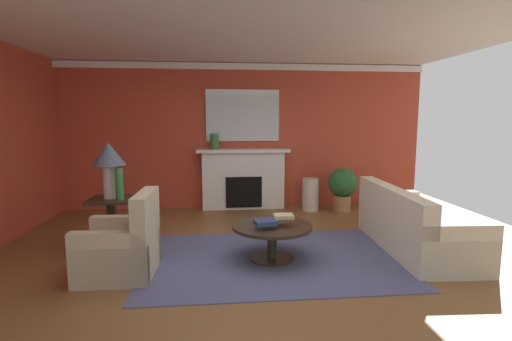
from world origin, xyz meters
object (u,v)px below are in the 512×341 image
(vase_tall_corner, at_px, (310,195))
(side_table, at_px, (112,220))
(armchair_near_window, at_px, (122,248))
(coffee_table, at_px, (272,234))
(mantel_mirror, at_px, (243,115))
(vase_mantel_left, at_px, (215,142))
(sofa, at_px, (413,228))
(vase_on_side_table, at_px, (119,184))
(potted_plant, at_px, (343,186))
(table_lamp, at_px, (109,159))
(fireplace, at_px, (243,181))

(vase_tall_corner, bearing_deg, side_table, -149.71)
(armchair_near_window, distance_m, coffee_table, 1.78)
(mantel_mirror, height_order, vase_mantel_left, mantel_mirror)
(vase_mantel_left, bearing_deg, sofa, -43.84)
(vase_on_side_table, distance_m, vase_tall_corner, 3.71)
(potted_plant, bearing_deg, vase_tall_corner, 170.31)
(sofa, relative_size, side_table, 3.06)
(mantel_mirror, bearing_deg, sofa, -52.21)
(sofa, distance_m, vase_on_side_table, 3.97)
(vase_tall_corner, xyz_separation_m, vase_mantel_left, (-1.83, 0.25, 1.02))
(armchair_near_window, relative_size, potted_plant, 1.14)
(coffee_table, relative_size, vase_mantel_left, 3.30)
(table_lamp, xyz_separation_m, vase_mantel_left, (1.39, 2.13, 0.11))
(fireplace, height_order, table_lamp, table_lamp)
(vase_mantel_left, bearing_deg, side_table, -123.08)
(potted_plant, bearing_deg, table_lamp, -155.05)
(mantel_mirror, relative_size, armchair_near_window, 1.51)
(mantel_mirror, distance_m, potted_plant, 2.37)
(fireplace, height_order, vase_mantel_left, vase_mantel_left)
(coffee_table, bearing_deg, armchair_near_window, -170.48)
(table_lamp, relative_size, vase_tall_corner, 1.20)
(side_table, bearing_deg, fireplace, 48.36)
(vase_tall_corner, height_order, potted_plant, potted_plant)
(table_lamp, bearing_deg, potted_plant, 24.95)
(side_table, xyz_separation_m, potted_plant, (3.82, 1.78, 0.09))
(side_table, xyz_separation_m, table_lamp, (-0.00, 0.00, 0.82))
(fireplace, xyz_separation_m, vase_mantel_left, (-0.55, -0.05, 0.77))
(coffee_table, xyz_separation_m, vase_mantel_left, (-0.72, 2.76, 1.00))
(vase_on_side_table, height_order, vase_tall_corner, vase_on_side_table)
(fireplace, relative_size, vase_tall_corner, 2.88)
(fireplace, distance_m, armchair_near_window, 3.49)
(fireplace, height_order, vase_on_side_table, fireplace)
(sofa, bearing_deg, vase_on_side_table, 175.37)
(vase_on_side_table, bearing_deg, potted_plant, 27.34)
(fireplace, xyz_separation_m, vase_tall_corner, (1.28, -0.30, -0.25))
(vase_mantel_left, bearing_deg, vase_on_side_table, -118.80)
(armchair_near_window, height_order, vase_mantel_left, vase_mantel_left)
(fireplace, distance_m, vase_tall_corner, 1.34)
(vase_tall_corner, bearing_deg, armchair_near_window, -135.60)
(armchair_near_window, bearing_deg, table_lamp, 110.86)
(vase_mantel_left, height_order, potted_plant, vase_mantel_left)
(table_lamp, bearing_deg, vase_on_side_table, -38.66)
(side_table, distance_m, vase_on_side_table, 0.55)
(fireplace, distance_m, vase_on_side_table, 2.93)
(fireplace, relative_size, coffee_table, 1.80)
(side_table, bearing_deg, vase_tall_corner, 30.29)
(armchair_near_window, height_order, vase_tall_corner, armchair_near_window)
(vase_mantel_left, bearing_deg, table_lamp, -123.08)
(vase_on_side_table, bearing_deg, fireplace, 52.14)
(side_table, height_order, vase_mantel_left, vase_mantel_left)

